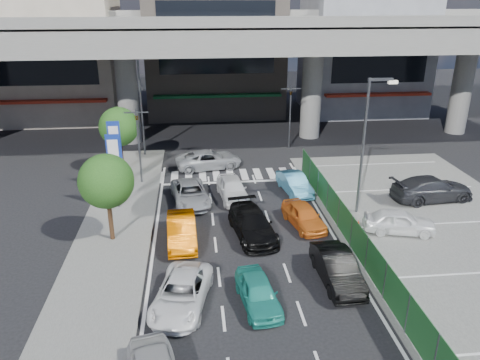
{
  "coord_description": "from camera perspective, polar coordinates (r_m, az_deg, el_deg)",
  "views": [
    {
      "loc": [
        -2.5,
        -18.43,
        12.2
      ],
      "look_at": [
        0.05,
        6.59,
        2.15
      ],
      "focal_mm": 35.0,
      "sensor_mm": 36.0,
      "label": 1
    }
  ],
  "objects": [
    {
      "name": "wagon_silver_front_left",
      "position": [
        29.25,
        -6.09,
        -1.66
      ],
      "size": [
        2.7,
        4.73,
        1.24
      ],
      "primitive_type": "imported",
      "rotation": [
        0.0,
        0.0,
        0.15
      ],
      "color": "#96989C",
      "rests_on": "ground"
    },
    {
      "name": "taxi_teal_mid",
      "position": [
        20.07,
        2.22,
        -13.51
      ],
      "size": [
        1.89,
        3.74,
        1.22
      ],
      "primitive_type": "imported",
      "rotation": [
        0.0,
        0.0,
        0.13
      ],
      "color": "teal",
      "rests_on": "ground"
    },
    {
      "name": "parked_sedan_dgrey",
      "position": [
        31.71,
        22.37,
        -0.98
      ],
      "size": [
        5.37,
        2.64,
        1.5
      ],
      "primitive_type": "imported",
      "rotation": [
        0.0,
        0.0,
        1.68
      ],
      "color": "#2C2C31",
      "rests_on": "parking_lot"
    },
    {
      "name": "parked_sedan_white",
      "position": [
        26.87,
        18.84,
        -4.8
      ],
      "size": [
        4.06,
        2.39,
        1.3
      ],
      "primitive_type": "imported",
      "rotation": [
        0.0,
        0.0,
        1.33
      ],
      "color": "white",
      "rests_on": "parking_lot"
    },
    {
      "name": "taxi_orange_left",
      "position": [
        24.74,
        -7.14,
        -6.12
      ],
      "size": [
        1.65,
        4.25,
        1.38
      ],
      "primitive_type": "imported",
      "rotation": [
        0.0,
        0.0,
        0.05
      ],
      "color": "#CE5C00",
      "rests_on": "ground"
    },
    {
      "name": "expressway",
      "position": [
        40.65,
        -2.39,
        16.92
      ],
      "size": [
        64.0,
        14.0,
        10.75
      ],
      "color": "slate",
      "rests_on": "ground"
    },
    {
      "name": "hatch_black_mid_right",
      "position": [
        21.85,
        11.74,
        -10.52
      ],
      "size": [
        1.6,
        4.23,
        1.38
      ],
      "primitive_type": "imported",
      "rotation": [
        0.0,
        0.0,
        0.03
      ],
      "color": "black",
      "rests_on": "ground"
    },
    {
      "name": "signboard_near",
      "position": [
        28.35,
        -15.06,
        2.21
      ],
      "size": [
        0.8,
        0.14,
        4.7
      ],
      "color": "#595B60",
      "rests_on": "ground"
    },
    {
      "name": "ground",
      "position": [
        22.24,
        1.62,
        -11.49
      ],
      "size": [
        120.0,
        120.0,
        0.0
      ],
      "primitive_type": "plane",
      "color": "black",
      "rests_on": "ground"
    },
    {
      "name": "street_lamp_left",
      "position": [
        37.37,
        -11.76,
        9.87
      ],
      "size": [
        1.65,
        0.22,
        8.0
      ],
      "color": "#595B60",
      "rests_on": "ground"
    },
    {
      "name": "kei_truck_front_right",
      "position": [
        30.79,
        6.65,
        -0.43
      ],
      "size": [
        1.91,
        4.01,
        1.27
      ],
      "primitive_type": "imported",
      "rotation": [
        0.0,
        0.0,
        0.15
      ],
      "color": "#499BC3",
      "rests_on": "ground"
    },
    {
      "name": "tree_near",
      "position": [
        24.51,
        -15.99,
        -0.17
      ],
      "size": [
        2.8,
        2.8,
        4.8
      ],
      "color": "#382314",
      "rests_on": "ground"
    },
    {
      "name": "building_east",
      "position": [
        54.04,
        14.71,
        14.51
      ],
      "size": [
        12.0,
        10.9,
        12.0
      ],
      "color": "slate",
      "rests_on": "ground"
    },
    {
      "name": "signboard_far",
      "position": [
        31.23,
        -15.0,
        4.02
      ],
      "size": [
        0.8,
        0.14,
        4.7
      ],
      "color": "#595B60",
      "rests_on": "ground"
    },
    {
      "name": "sedan_black_mid",
      "position": [
        25.21,
        1.51,
        -5.39
      ],
      "size": [
        2.6,
        4.99,
        1.38
      ],
      "primitive_type": "imported",
      "rotation": [
        0.0,
        0.0,
        0.15
      ],
      "color": "black",
      "rests_on": "ground"
    },
    {
      "name": "traffic_light_right",
      "position": [
        39.16,
        6.18,
        9.48
      ],
      "size": [
        1.6,
        1.24,
        5.2
      ],
      "color": "#595B60",
      "rests_on": "ground"
    },
    {
      "name": "crossing_wagon_silver",
      "position": [
        34.99,
        -3.83,
        2.51
      ],
      "size": [
        5.21,
        3.12,
        1.35
      ],
      "primitive_type": "imported",
      "rotation": [
        0.0,
        0.0,
        1.76
      ],
      "color": "#A4A7AB",
      "rests_on": "ground"
    },
    {
      "name": "traffic_light_left",
      "position": [
        31.75,
        -12.39,
        6.19
      ],
      "size": [
        1.6,
        1.24,
        5.2
      ],
      "color": "#595B60",
      "rests_on": "ground"
    },
    {
      "name": "traffic_cone",
      "position": [
        26.28,
        14.17,
        -5.5
      ],
      "size": [
        0.5,
        0.5,
        0.78
      ],
      "primitive_type": "cone",
      "rotation": [
        0.0,
        0.0,
        0.31
      ],
      "color": "red",
      "rests_on": "parking_lot"
    },
    {
      "name": "building_west",
      "position": [
        52.48,
        -21.37,
        14.11
      ],
      "size": [
        12.0,
        10.9,
        13.0
      ],
      "color": "#A09381",
      "rests_on": "ground"
    },
    {
      "name": "sedan_white_front_mid",
      "position": [
        29.68,
        -0.94,
        -1.03
      ],
      "size": [
        2.06,
        4.2,
        1.38
      ],
      "primitive_type": "imported",
      "rotation": [
        0.0,
        0.0,
        0.11
      ],
      "color": "white",
      "rests_on": "ground"
    },
    {
      "name": "parking_lot",
      "position": [
        27.35,
        24.72,
        -6.82
      ],
      "size": [
        12.0,
        28.0,
        0.06
      ],
      "primitive_type": "cube",
      "color": "#575755",
      "rests_on": "ground"
    },
    {
      "name": "sidewalk_left",
      "position": [
        25.9,
        -15.23,
        -7.01
      ],
      "size": [
        4.0,
        30.0,
        0.12
      ],
      "primitive_type": "cube",
      "color": "#575755",
      "rests_on": "ground"
    },
    {
      "name": "street_lamp_right",
      "position": [
        27.31,
        15.23,
        5.22
      ],
      "size": [
        1.65,
        0.22,
        8.0
      ],
      "color": "#595B60",
      "rests_on": "ground"
    },
    {
      "name": "taxi_orange_right",
      "position": [
        26.49,
        7.78,
        -4.32
      ],
      "size": [
        2.22,
        3.96,
        1.27
      ],
      "primitive_type": "imported",
      "rotation": [
        0.0,
        0.0,
        0.2
      ],
      "color": "orange",
      "rests_on": "ground"
    },
    {
      "name": "tree_far",
      "position": [
        34.5,
        -14.55,
        6.28
      ],
      "size": [
        2.8,
        2.8,
        4.8
      ],
      "color": "#382314",
      "rests_on": "ground"
    },
    {
      "name": "sedan_white_mid_left",
      "position": [
        20.14,
        -7.14,
        -13.53
      ],
      "size": [
        2.95,
        4.76,
        1.23
      ],
      "primitive_type": "imported",
      "rotation": [
        0.0,
        0.0,
        -0.22
      ],
      "color": "white",
      "rests_on": "ground"
    },
    {
      "name": "fence_run",
      "position": [
        23.79,
        14.2,
        -7.31
      ],
      "size": [
        0.16,
        22.0,
        1.8
      ],
      "primitive_type": null,
      "color": "#1E5A27",
      "rests_on": "ground"
    },
    {
      "name": "building_center",
      "position": [
        51.67,
        -3.16,
        16.53
      ],
      "size": [
        14.0,
        10.9,
        15.0
      ],
      "color": "gray",
      "rests_on": "ground"
    }
  ]
}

